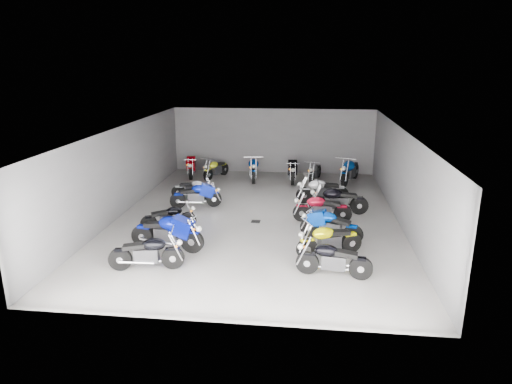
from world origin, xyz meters
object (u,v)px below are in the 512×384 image
motorcycle_left_a (147,253)px  motorcycle_back_f (350,171)px  motorcycle_right_b (329,240)px  motorcycle_right_d (321,208)px  motorcycle_back_a (192,166)px  drain_grate (256,221)px  motorcycle_left_e (197,196)px  motorcycle_back_d (292,170)px  motorcycle_back_c (253,168)px  motorcycle_back_e (315,171)px  motorcycle_right_e (338,200)px  motorcycle_right_a (333,259)px  motorcycle_left_f (194,189)px  motorcycle_left_c (169,218)px  motorcycle_right_f (322,190)px  motorcycle_back_b (216,169)px  motorcycle_left_b (168,233)px  motorcycle_right_c (330,226)px

motorcycle_left_a → motorcycle_back_f: motorcycle_back_f is taller
motorcycle_right_b → motorcycle_right_d: size_ratio=0.93×
motorcycle_left_a → motorcycle_back_a: size_ratio=0.93×
drain_grate → motorcycle_right_b: 3.64m
motorcycle_left_e → motorcycle_back_a: motorcycle_back_a is taller
motorcycle_right_d → motorcycle_back_a: motorcycle_back_a is taller
motorcycle_left_e → motorcycle_right_d: bearing=61.2°
motorcycle_left_e → motorcycle_back_d: motorcycle_back_d is taller
motorcycle_back_c → motorcycle_back_e: bearing=174.9°
drain_grate → motorcycle_right_e: bearing=22.4°
motorcycle_right_a → motorcycle_back_d: (-1.44, 9.77, 0.06)m
drain_grate → motorcycle_left_e: 2.84m
motorcycle_left_e → motorcycle_back_f: 7.60m
motorcycle_right_a → motorcycle_left_f: bearing=47.4°
motorcycle_back_f → motorcycle_back_c: bearing=19.7°
motorcycle_left_c → motorcycle_left_e: 2.53m
motorcycle_left_c → motorcycle_back_d: (3.82, 6.96, 0.09)m
motorcycle_right_d → motorcycle_back_a: bearing=43.8°
motorcycle_right_f → motorcycle_right_d: bearing=165.9°
drain_grate → motorcycle_right_d: bearing=6.3°
motorcycle_left_e → motorcycle_back_b: bearing=166.3°
motorcycle_left_f → motorcycle_back_e: (4.93, 3.60, 0.01)m
motorcycle_back_a → motorcycle_back_b: bearing=160.2°
motorcycle_left_b → motorcycle_back_c: size_ratio=1.00×
motorcycle_back_d → motorcycle_right_d: bearing=98.3°
motorcycle_left_b → motorcycle_right_b: (4.75, 0.11, -0.06)m
motorcycle_left_c → motorcycle_left_f: size_ratio=0.95×
motorcycle_right_e → motorcycle_right_f: 1.45m
motorcycle_back_b → motorcycle_back_c: (1.84, -0.07, 0.09)m
motorcycle_left_f → motorcycle_back_b: motorcycle_back_b is taller
motorcycle_left_f → motorcycle_back_a: bearing=-162.0°
motorcycle_back_e → motorcycle_back_f: motorcycle_back_f is taller
motorcycle_right_c → motorcycle_right_e: bearing=11.3°
motorcycle_right_c → motorcycle_right_a: bearing=-161.1°
motorcycle_right_a → motorcycle_right_e: (0.42, 5.17, 0.04)m
motorcycle_right_b → motorcycle_right_f: (-0.08, 5.20, 0.02)m
motorcycle_back_b → motorcycle_left_b: bearing=115.3°
motorcycle_back_f → motorcycle_back_a: bearing=17.7°
motorcycle_right_e → motorcycle_back_e: motorcycle_right_e is taller
motorcycle_left_e → motorcycle_back_a: size_ratio=0.89×
motorcycle_back_a → motorcycle_back_f: size_ratio=0.95×
motorcycle_right_a → motorcycle_back_c: bearing=25.9°
drain_grate → motorcycle_back_a: motorcycle_back_a is taller
motorcycle_back_f → motorcycle_left_f: bearing=48.2°
motorcycle_left_a → motorcycle_back_a: motorcycle_back_a is taller
motorcycle_right_b → motorcycle_back_d: bearing=-15.5°
motorcycle_left_a → motorcycle_back_e: bearing=145.4°
motorcycle_right_c → motorcycle_back_f: size_ratio=0.85×
motorcycle_back_a → motorcycle_back_e: size_ratio=1.19×
drain_grate → motorcycle_right_a: size_ratio=0.16×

